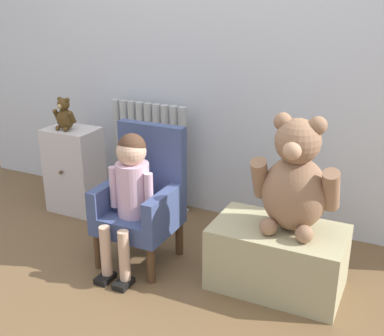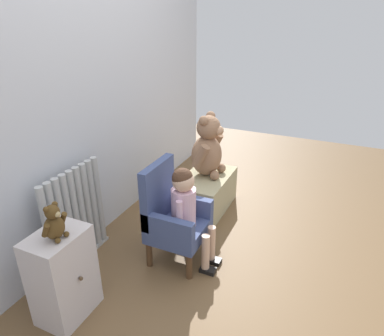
{
  "view_description": "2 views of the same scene",
  "coord_description": "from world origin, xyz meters",
  "px_view_note": "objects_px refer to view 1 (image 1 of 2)",
  "views": [
    {
      "loc": [
        1.17,
        -1.57,
        1.4
      ],
      "look_at": [
        0.22,
        0.38,
        0.59
      ],
      "focal_mm": 45.0,
      "sensor_mm": 36.0,
      "label": 1
    },
    {
      "loc": [
        -1.9,
        -0.55,
        1.65
      ],
      "look_at": [
        0.22,
        0.41,
        0.59
      ],
      "focal_mm": 32.0,
      "sensor_mm": 36.0,
      "label": 2
    }
  ],
  "objects_px": {
    "child_armchair": "(143,199)",
    "large_teddy_bear": "(295,181)",
    "radiator": "(149,157)",
    "child_figure": "(130,184)",
    "low_bench": "(277,257)",
    "small_teddy_bear": "(65,116)",
    "small_dresser": "(75,170)"
  },
  "relations": [
    {
      "from": "child_figure",
      "to": "radiator",
      "type": "bearing_deg",
      "value": 113.62
    },
    {
      "from": "low_bench",
      "to": "small_teddy_bear",
      "type": "distance_m",
      "value": 1.58
    },
    {
      "from": "child_figure",
      "to": "large_teddy_bear",
      "type": "height_order",
      "value": "large_teddy_bear"
    },
    {
      "from": "small_dresser",
      "to": "low_bench",
      "type": "bearing_deg",
      "value": -11.27
    },
    {
      "from": "child_figure",
      "to": "low_bench",
      "type": "xyz_separation_m",
      "value": [
        0.74,
        0.15,
        -0.32
      ]
    },
    {
      "from": "radiator",
      "to": "small_teddy_bear",
      "type": "bearing_deg",
      "value": -146.1
    },
    {
      "from": "child_armchair",
      "to": "low_bench",
      "type": "height_order",
      "value": "child_armchair"
    },
    {
      "from": "low_bench",
      "to": "small_teddy_bear",
      "type": "relative_size",
      "value": 3.08
    },
    {
      "from": "small_dresser",
      "to": "child_armchair",
      "type": "relative_size",
      "value": 0.77
    },
    {
      "from": "small_dresser",
      "to": "small_teddy_bear",
      "type": "xyz_separation_m",
      "value": [
        -0.02,
        -0.03,
        0.37
      ]
    },
    {
      "from": "large_teddy_bear",
      "to": "small_teddy_bear",
      "type": "relative_size",
      "value": 2.71
    },
    {
      "from": "small_dresser",
      "to": "large_teddy_bear",
      "type": "relative_size",
      "value": 1.01
    },
    {
      "from": "child_armchair",
      "to": "child_figure",
      "type": "bearing_deg",
      "value": -90.0
    },
    {
      "from": "low_bench",
      "to": "large_teddy_bear",
      "type": "bearing_deg",
      "value": 17.13
    },
    {
      "from": "child_armchair",
      "to": "large_teddy_bear",
      "type": "bearing_deg",
      "value": 4.02
    },
    {
      "from": "radiator",
      "to": "child_figure",
      "type": "height_order",
      "value": "child_figure"
    },
    {
      "from": "child_figure",
      "to": "low_bench",
      "type": "bearing_deg",
      "value": 11.68
    },
    {
      "from": "large_teddy_bear",
      "to": "radiator",
      "type": "bearing_deg",
      "value": 154.0
    },
    {
      "from": "small_teddy_bear",
      "to": "child_armchair",
      "type": "bearing_deg",
      "value": -22.08
    },
    {
      "from": "small_teddy_bear",
      "to": "child_figure",
      "type": "bearing_deg",
      "value": -29.19
    },
    {
      "from": "radiator",
      "to": "child_figure",
      "type": "xyz_separation_m",
      "value": [
        0.31,
        -0.7,
        0.12
      ]
    },
    {
      "from": "small_dresser",
      "to": "low_bench",
      "type": "distance_m",
      "value": 1.5
    },
    {
      "from": "small_dresser",
      "to": "small_teddy_bear",
      "type": "height_order",
      "value": "small_teddy_bear"
    },
    {
      "from": "small_dresser",
      "to": "child_armchair",
      "type": "xyz_separation_m",
      "value": [
        0.73,
        -0.33,
        0.07
      ]
    },
    {
      "from": "small_dresser",
      "to": "small_teddy_bear",
      "type": "bearing_deg",
      "value": -118.03
    },
    {
      "from": "radiator",
      "to": "low_bench",
      "type": "xyz_separation_m",
      "value": [
        1.04,
        -0.55,
        -0.19
      ]
    },
    {
      "from": "child_figure",
      "to": "small_teddy_bear",
      "type": "bearing_deg",
      "value": 150.81
    },
    {
      "from": "low_bench",
      "to": "small_teddy_bear",
      "type": "height_order",
      "value": "small_teddy_bear"
    },
    {
      "from": "radiator",
      "to": "small_teddy_bear",
      "type": "xyz_separation_m",
      "value": [
        -0.43,
        -0.29,
        0.3
      ]
    },
    {
      "from": "radiator",
      "to": "child_figure",
      "type": "relative_size",
      "value": 0.98
    },
    {
      "from": "small_dresser",
      "to": "child_figure",
      "type": "xyz_separation_m",
      "value": [
        0.73,
        -0.44,
        0.2
      ]
    },
    {
      "from": "small_dresser",
      "to": "low_bench",
      "type": "relative_size",
      "value": 0.88
    }
  ]
}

